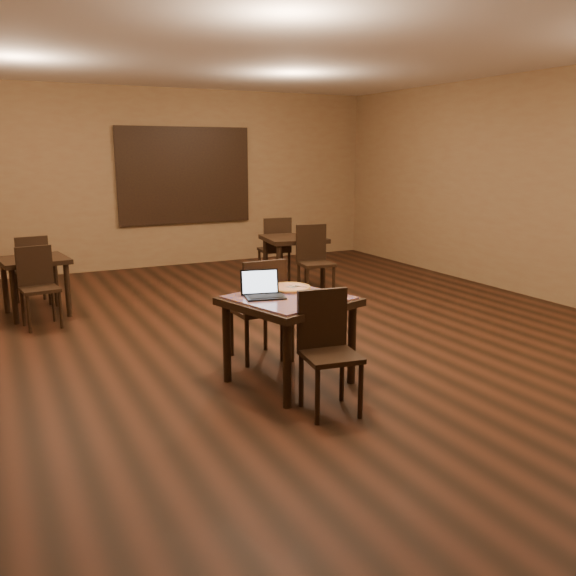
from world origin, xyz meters
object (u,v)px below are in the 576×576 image
other_table_b (34,268)px  other_table_b_chair_near (38,282)px  pizza_pan (289,289)px  chair_main_near (327,344)px  chair_main_far (260,304)px  other_table_a_chair_far (276,246)px  laptop (263,290)px  other_table_a_chair_near (314,257)px  tiled_table (289,309)px  other_table_a (294,246)px  other_table_b_chair_far (32,266)px

other_table_b → other_table_b_chair_near: size_ratio=0.92×
pizza_pan → other_table_b: 3.66m
other_table_b → chair_main_near: bearing=-73.1°
chair_main_far → pizza_pan: 0.44m
other_table_b → other_table_a_chair_far: bearing=0.5°
laptop → other_table_b_chair_near: bearing=132.4°
other_table_b_chair_near → other_table_a_chair_far: bearing=8.9°
other_table_b → chair_main_far: bearing=-64.5°
pizza_pan → other_table_b: (-1.88, 3.14, -0.18)m
other_table_a_chair_near → chair_main_far: bearing=-121.7°
tiled_table → other_table_a_chair_near: bearing=40.7°
other_table_a → other_table_b_chair_near: bearing=-165.4°
tiled_table → pizza_pan: bearing=46.8°
tiled_table → other_table_a_chair_near: (1.71, 2.67, -0.10)m
pizza_pan → other_table_b_chair_far: bearing=116.9°
tiled_table → other_table_b_chair_far: (-1.75, 3.91, -0.15)m
other_table_b → laptop: bearing=-71.5°
pizza_pan → other_table_a_chair_far: size_ratio=0.37×
other_table_a_chair_near → other_table_b: 3.54m
chair_main_near → chair_main_far: size_ratio=0.94×
pizza_pan → other_table_b: size_ratio=0.44×
tiled_table → chair_main_far: (0.00, 0.61, -0.10)m
chair_main_near → chair_main_far: 1.23m
tiled_table → laptop: size_ratio=3.12×
other_table_b → other_table_a: bearing=-9.1°
other_table_a_chair_near → other_table_b_chair_far: 3.68m
other_table_b → other_table_b_chair_far: size_ratio=0.92×
laptop → other_table_b_chair_near: (-1.57, 2.75, -0.31)m
other_table_b_chair_far → pizza_pan: bearing=110.0°
laptop → other_table_a_chair_near: size_ratio=0.37×
pizza_pan → tiled_table: bearing=-116.6°
other_table_a → other_table_b_chair_far: bearing=177.1°
other_table_a → other_table_b: bearing=-174.2°
chair_main_near → other_table_a: 4.22m
other_table_a_chair_near → chair_main_near: bearing=-109.3°
laptop → other_table_b_chair_near: 3.18m
other_table_b → other_table_b_chair_near: 0.54m
chair_main_near → other_table_a_chair_near: bearing=70.4°
other_table_a_chair_far → other_table_b_chair_near: 3.59m
laptop → pizza_pan: size_ratio=0.99×
other_table_a_chair_far → chair_main_near: bearing=77.3°
other_table_a → other_table_b_chair_far: (-3.45, 0.66, -0.12)m
other_table_a → other_table_b_chair_near: other_table_b_chair_near is taller
other_table_b_chair_near → other_table_a_chair_near: bearing=-9.8°
other_table_a → other_table_b: (-3.46, 0.13, -0.05)m
laptop → other_table_a: size_ratio=0.40×
tiled_table → chair_main_near: 0.63m
chair_main_far → pizza_pan: bearing=106.1°
chair_main_near → pizza_pan: size_ratio=2.52×
pizza_pan → other_table_a_chair_far: 3.92m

